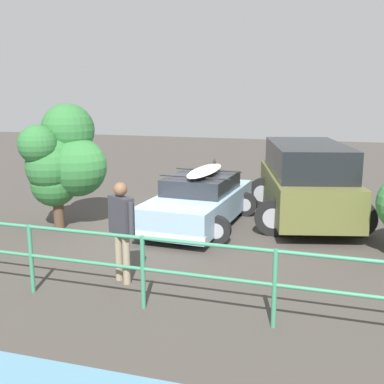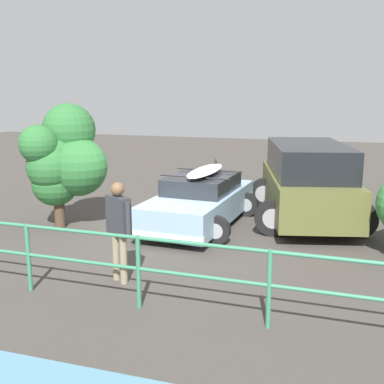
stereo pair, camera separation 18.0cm
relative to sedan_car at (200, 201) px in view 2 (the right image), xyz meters
name	(u,v)px [view 2 (the right image)]	position (x,y,z in m)	size (l,w,h in m)	color
ground_plane	(170,228)	(0.62, 0.48, -0.61)	(44.00, 44.00, 0.02)	#423D38
sedan_car	(200,201)	(0.00, 0.00, 0.00)	(2.44, 4.19, 1.50)	#8CADC6
suv_car	(307,182)	(-2.44, -1.16, 0.41)	(3.31, 4.78, 1.96)	brown
person_bystander	(119,223)	(0.28, 3.85, 0.46)	(0.59, 0.43, 1.75)	gray
railing_fence	(201,268)	(-1.43, 4.72, 0.17)	(9.88, 0.26, 1.14)	#387F5B
bush_near_left	(62,159)	(3.09, 1.11, 1.05)	(1.84, 1.87, 2.94)	#4C3828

